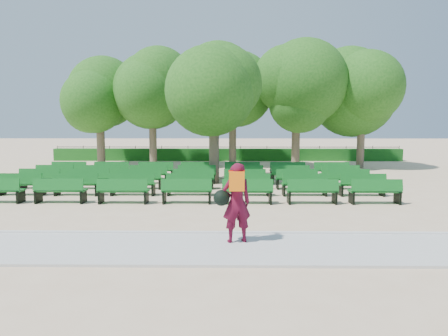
% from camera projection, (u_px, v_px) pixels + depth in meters
% --- Properties ---
extents(ground, '(120.00, 120.00, 0.00)m').
position_uv_depth(ground, '(226.00, 192.00, 16.08)').
color(ground, '#D3B28C').
extents(paving, '(30.00, 2.20, 0.06)m').
position_uv_depth(paving, '(224.00, 249.00, 8.72)').
color(paving, beige).
rests_on(paving, ground).
extents(curb, '(30.00, 0.12, 0.10)m').
position_uv_depth(curb, '(224.00, 233.00, 9.86)').
color(curb, silver).
rests_on(curb, ground).
extents(hedge, '(26.00, 0.70, 0.90)m').
position_uv_depth(hedge, '(227.00, 155.00, 29.94)').
color(hedge, '#185919').
rests_on(hedge, ground).
extents(fence, '(26.00, 0.10, 1.02)m').
position_uv_depth(fence, '(227.00, 160.00, 30.39)').
color(fence, black).
rests_on(fence, ground).
extents(tree_line, '(21.80, 6.80, 7.04)m').
position_uv_depth(tree_line, '(227.00, 166.00, 26.02)').
color(tree_line, '#27611A').
rests_on(tree_line, ground).
extents(bench_array, '(1.74, 0.55, 1.10)m').
position_uv_depth(bench_array, '(194.00, 187.00, 16.94)').
color(bench_array, '#11621D').
rests_on(bench_array, ground).
extents(tree_among, '(4.36, 4.36, 5.95)m').
position_uv_depth(tree_among, '(214.00, 97.00, 18.23)').
color(tree_among, brown).
rests_on(tree_among, ground).
extents(person, '(0.90, 0.58, 1.82)m').
position_uv_depth(person, '(235.00, 201.00, 9.02)').
color(person, '#4F0B1F').
rests_on(person, ground).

